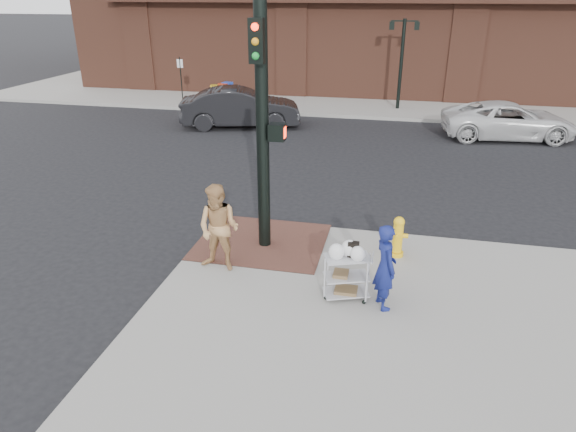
% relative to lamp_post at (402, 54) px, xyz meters
% --- Properties ---
extents(ground, '(220.00, 220.00, 0.00)m').
position_rel_lamp_post_xyz_m(ground, '(-2.00, -16.00, -2.62)').
color(ground, black).
rests_on(ground, ground).
extents(sidewalk_far, '(65.00, 36.00, 0.15)m').
position_rel_lamp_post_xyz_m(sidewalk_far, '(10.50, 16.00, -2.54)').
color(sidewalk_far, gray).
rests_on(sidewalk_far, ground).
extents(brick_curb_ramp, '(2.80, 2.40, 0.01)m').
position_rel_lamp_post_xyz_m(brick_curb_ramp, '(-2.60, -15.10, -2.46)').
color(brick_curb_ramp, '#4F2F25').
rests_on(brick_curb_ramp, sidewalk_near).
extents(lamp_post, '(1.32, 0.22, 4.00)m').
position_rel_lamp_post_xyz_m(lamp_post, '(0.00, 0.00, 0.00)').
color(lamp_post, black).
rests_on(lamp_post, sidewalk_far).
extents(parking_sign, '(0.05, 0.05, 2.20)m').
position_rel_lamp_post_xyz_m(parking_sign, '(-10.50, -1.00, -1.37)').
color(parking_sign, black).
rests_on(parking_sign, sidewalk_far).
extents(traffic_signal_pole, '(0.61, 0.51, 5.00)m').
position_rel_lamp_post_xyz_m(traffic_signal_pole, '(-2.48, -15.23, 0.21)').
color(traffic_signal_pole, black).
rests_on(traffic_signal_pole, sidewalk_near).
extents(woman_blue, '(0.58, 0.68, 1.58)m').
position_rel_lamp_post_xyz_m(woman_blue, '(0.16, -17.09, -1.68)').
color(woman_blue, navy).
rests_on(woman_blue, sidewalk_near).
extents(pedestrian_tan, '(0.94, 0.78, 1.78)m').
position_rel_lamp_post_xyz_m(pedestrian_tan, '(-3.09, -16.42, -1.58)').
color(pedestrian_tan, tan).
rests_on(pedestrian_tan, sidewalk_near).
extents(sedan_dark, '(5.21, 2.99, 1.62)m').
position_rel_lamp_post_xyz_m(sedan_dark, '(-6.38, -4.50, -1.81)').
color(sedan_dark, black).
rests_on(sedan_dark, ground).
extents(minivan_white, '(5.22, 2.87, 1.39)m').
position_rel_lamp_post_xyz_m(minivan_white, '(4.29, -4.01, -1.92)').
color(minivan_white, silver).
rests_on(minivan_white, ground).
extents(utility_cart, '(0.90, 0.69, 1.11)m').
position_rel_lamp_post_xyz_m(utility_cart, '(-0.51, -16.94, -1.97)').
color(utility_cart, '#AFB0B5').
rests_on(utility_cart, sidewalk_near).
extents(fire_hydrant, '(0.42, 0.29, 0.89)m').
position_rel_lamp_post_xyz_m(fire_hydrant, '(0.35, -15.10, -2.01)').
color(fire_hydrant, yellow).
rests_on(fire_hydrant, sidewalk_near).
extents(newsbox_red, '(0.55, 0.53, 1.02)m').
position_rel_lamp_post_xyz_m(newsbox_red, '(-8.34, -0.91, -1.96)').
color(newsbox_red, '#AA2D13').
rests_on(newsbox_red, sidewalk_far).
extents(newsbox_yellow, '(0.45, 0.42, 0.93)m').
position_rel_lamp_post_xyz_m(newsbox_yellow, '(-8.79, -0.97, -2.00)').
color(newsbox_yellow, gold).
rests_on(newsbox_yellow, sidewalk_far).
extents(newsbox_blue, '(0.51, 0.48, 1.05)m').
position_rel_lamp_post_xyz_m(newsbox_blue, '(-8.22, -0.73, -1.95)').
color(newsbox_blue, '#1C40B8').
rests_on(newsbox_blue, sidewalk_far).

